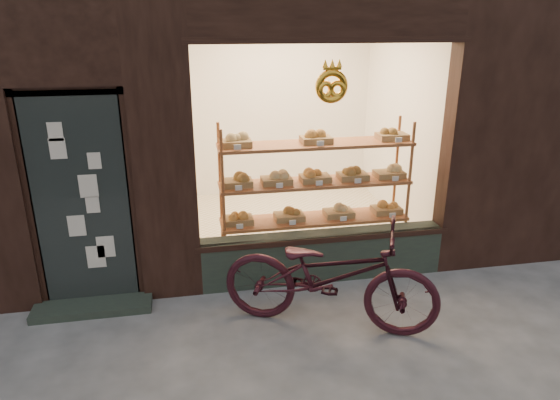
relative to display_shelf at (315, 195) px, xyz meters
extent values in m
cube|color=#232A26|center=(0.00, -0.42, -0.57)|extent=(2.70, 0.25, 0.55)
cube|color=#202525|center=(-2.45, -0.49, 0.25)|extent=(0.90, 0.04, 2.15)
cube|color=#232A26|center=(-2.45, -0.65, -0.81)|extent=(1.15, 0.35, 0.08)
torus|color=gold|center=(0.00, -0.53, 1.30)|extent=(0.33, 0.07, 0.33)
cube|color=brown|center=(0.00, 0.00, -0.80)|extent=(2.20, 0.45, 0.04)
cube|color=brown|center=(0.00, 0.00, -0.30)|extent=(2.20, 0.45, 0.03)
cube|color=brown|center=(0.00, 0.00, 0.15)|extent=(2.20, 0.45, 0.04)
cube|color=brown|center=(0.00, 0.00, 0.60)|extent=(2.20, 0.45, 0.04)
cylinder|color=brown|center=(-1.07, -0.19, 0.00)|extent=(0.04, 0.04, 1.70)
cylinder|color=brown|center=(1.07, -0.19, 0.00)|extent=(0.04, 0.04, 1.70)
cylinder|color=brown|center=(-1.07, 0.20, 0.00)|extent=(0.04, 0.04, 1.70)
cylinder|color=brown|center=(1.07, 0.20, 0.00)|extent=(0.04, 0.04, 1.70)
cube|color=olive|center=(-0.90, 0.00, -0.24)|extent=(0.34, 0.24, 0.07)
sphere|color=gold|center=(-0.90, 0.00, -0.16)|extent=(0.11, 0.11, 0.11)
cube|color=silver|center=(-0.90, -0.18, -0.24)|extent=(0.07, 0.01, 0.05)
cube|color=olive|center=(-0.30, 0.00, -0.24)|extent=(0.34, 0.24, 0.07)
sphere|color=brown|center=(-0.30, 0.00, -0.16)|extent=(0.11, 0.11, 0.11)
cube|color=silver|center=(-0.30, -0.18, -0.24)|extent=(0.08, 0.01, 0.05)
cube|color=olive|center=(0.30, 0.00, -0.24)|extent=(0.34, 0.24, 0.07)
sphere|color=#DEB16C|center=(0.30, 0.00, -0.16)|extent=(0.11, 0.11, 0.11)
cube|color=silver|center=(0.30, -0.18, -0.24)|extent=(0.07, 0.01, 0.05)
cube|color=olive|center=(0.90, 0.00, -0.24)|extent=(0.34, 0.24, 0.07)
sphere|color=gold|center=(0.90, 0.00, -0.16)|extent=(0.11, 0.11, 0.11)
cube|color=silver|center=(0.90, -0.18, -0.24)|extent=(0.08, 0.01, 0.05)
cube|color=olive|center=(-0.90, 0.00, 0.21)|extent=(0.34, 0.24, 0.07)
sphere|color=brown|center=(-0.90, 0.00, 0.29)|extent=(0.11, 0.11, 0.11)
cube|color=silver|center=(-0.90, -0.18, 0.21)|extent=(0.07, 0.01, 0.06)
cube|color=olive|center=(-0.45, 0.00, 0.21)|extent=(0.34, 0.24, 0.07)
sphere|color=#DEB16C|center=(-0.45, 0.00, 0.29)|extent=(0.11, 0.11, 0.11)
cube|color=silver|center=(-0.45, -0.18, 0.21)|extent=(0.07, 0.01, 0.06)
cube|color=olive|center=(0.00, 0.00, 0.21)|extent=(0.34, 0.24, 0.07)
sphere|color=gold|center=(0.00, 0.00, 0.29)|extent=(0.11, 0.11, 0.11)
cube|color=silver|center=(0.00, -0.18, 0.21)|extent=(0.07, 0.01, 0.06)
cube|color=olive|center=(0.45, 0.00, 0.21)|extent=(0.34, 0.24, 0.07)
sphere|color=brown|center=(0.45, 0.00, 0.29)|extent=(0.11, 0.11, 0.11)
cube|color=silver|center=(0.45, -0.18, 0.21)|extent=(0.07, 0.01, 0.06)
cube|color=olive|center=(0.90, 0.00, 0.21)|extent=(0.34, 0.24, 0.07)
sphere|color=#DEB16C|center=(0.90, 0.00, 0.29)|extent=(0.11, 0.11, 0.11)
cube|color=silver|center=(0.90, -0.18, 0.21)|extent=(0.08, 0.01, 0.06)
cube|color=olive|center=(-0.90, 0.00, 0.66)|extent=(0.34, 0.24, 0.07)
sphere|color=#DEB16C|center=(-0.90, 0.00, 0.74)|extent=(0.11, 0.11, 0.11)
cube|color=silver|center=(-0.90, -0.18, 0.66)|extent=(0.07, 0.01, 0.06)
cube|color=olive|center=(0.00, 0.00, 0.66)|extent=(0.34, 0.24, 0.07)
sphere|color=gold|center=(0.00, 0.00, 0.74)|extent=(0.11, 0.11, 0.11)
cube|color=silver|center=(0.00, -0.18, 0.66)|extent=(0.07, 0.01, 0.06)
cube|color=olive|center=(0.90, 0.00, 0.66)|extent=(0.34, 0.24, 0.07)
sphere|color=brown|center=(0.90, 0.00, 0.74)|extent=(0.11, 0.11, 0.11)
cube|color=silver|center=(0.90, -0.18, 0.66)|extent=(0.08, 0.01, 0.06)
imported|color=black|center=(-0.20, -1.34, -0.32)|extent=(2.13, 1.45, 1.06)
camera|label=1|loc=(-1.42, -5.28, 1.90)|focal=32.00mm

